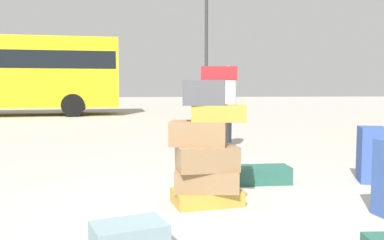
# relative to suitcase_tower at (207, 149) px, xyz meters

# --- Properties ---
(ground_plane) EXTENTS (80.00, 80.00, 0.00)m
(ground_plane) POSITION_rel_suitcase_tower_xyz_m (-0.11, -0.34, -0.58)
(ground_plane) COLOR #ADA89E
(suitcase_tower) EXTENTS (0.83, 0.58, 1.43)m
(suitcase_tower) POSITION_rel_suitcase_tower_xyz_m (0.00, 0.00, 0.00)
(suitcase_tower) COLOR #B28C33
(suitcase_tower) RESTS_ON ground
(suitcase_navy_right_side) EXTENTS (0.41, 0.45, 0.71)m
(suitcase_navy_right_side) POSITION_rel_suitcase_tower_xyz_m (2.22, 0.80, -0.23)
(suitcase_navy_right_side) COLOR #334F99
(suitcase_navy_right_side) RESTS_ON ground
(suitcase_slate_white_trunk) EXTENTS (0.65, 0.54, 0.17)m
(suitcase_slate_white_trunk) POSITION_rel_suitcase_tower_xyz_m (-0.73, -1.06, -0.50)
(suitcase_slate_white_trunk) COLOR gray
(suitcase_slate_white_trunk) RESTS_ON ground
(suitcase_teal_foreground_near) EXTENTS (0.76, 0.37, 0.22)m
(suitcase_teal_foreground_near) POSITION_rel_suitcase_tower_xyz_m (0.78, 0.85, -0.47)
(suitcase_teal_foreground_near) COLOR #26594C
(suitcase_teal_foreground_near) RESTS_ON ground
(person_bearded_onlooker) EXTENTS (0.30, 0.34, 1.62)m
(person_bearded_onlooker) POSITION_rel_suitcase_tower_xyz_m (0.88, 3.77, 0.38)
(person_bearded_onlooker) COLOR black
(person_bearded_onlooker) RESTS_ON ground
(lamp_post) EXTENTS (0.36, 0.36, 6.45)m
(lamp_post) POSITION_rel_suitcase_tower_xyz_m (1.30, 10.80, 3.59)
(lamp_post) COLOR #333338
(lamp_post) RESTS_ON ground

